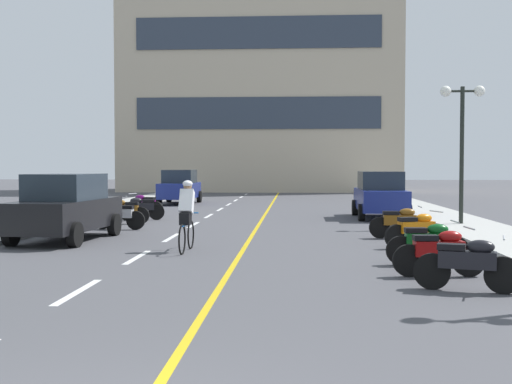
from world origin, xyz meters
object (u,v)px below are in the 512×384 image
at_px(motorcycle_4, 417,229).
at_px(motorcycle_5, 400,222).
at_px(parked_car_near, 66,207).
at_px(motorcycle_2, 440,251).
at_px(motorcycle_7, 125,210).
at_px(motorcycle_9, 144,204).
at_px(parked_car_far, 180,187).
at_px(parked_car_mid, 380,195).
at_px(motorcycle_6, 119,215).
at_px(motorcycle_1, 468,263).
at_px(motorcycle_3, 428,242).
at_px(motorcycle_8, 141,208).
at_px(street_lamp_mid, 462,121).
at_px(cyclist_rider, 187,214).

distance_m(motorcycle_4, motorcycle_5, 2.11).
height_order(parked_car_near, motorcycle_2, parked_car_near).
height_order(motorcycle_7, motorcycle_9, same).
bearing_deg(motorcycle_2, parked_car_near, 149.18).
height_order(parked_car_near, motorcycle_7, parked_car_near).
relative_size(parked_car_far, motorcycle_5, 2.47).
relative_size(parked_car_mid, motorcycle_6, 2.47).
relative_size(motorcycle_1, motorcycle_7, 0.97).
xyz_separation_m(motorcycle_3, motorcycle_8, (-8.48, 10.56, 0.00)).
relative_size(motorcycle_1, motorcycle_9, 1.00).
height_order(motorcycle_3, motorcycle_4, same).
bearing_deg(parked_car_far, motorcycle_9, -89.65).
bearing_deg(parked_car_far, motorcycle_3, -67.12).
bearing_deg(motorcycle_2, street_lamp_mid, 73.95).
relative_size(motorcycle_5, motorcycle_9, 1.03).
distance_m(motorcycle_2, motorcycle_6, 11.81).
distance_m(parked_car_near, motorcycle_8, 6.71).
xyz_separation_m(parked_car_near, motorcycle_3, (8.96, -3.88, -0.44)).
bearing_deg(motorcycle_6, motorcycle_2, -45.43).
bearing_deg(motorcycle_6, motorcycle_1, -49.38).
distance_m(parked_car_mid, motorcycle_6, 10.29).
distance_m(motorcycle_4, motorcycle_9, 13.44).
bearing_deg(motorcycle_5, parked_car_mid, 87.12).
bearing_deg(motorcycle_3, motorcycle_7, 134.02).
distance_m(motorcycle_4, motorcycle_8, 11.71).
relative_size(motorcycle_4, motorcycle_6, 0.96).
relative_size(motorcycle_2, motorcycle_9, 1.03).
distance_m(motorcycle_4, cyclist_rider, 5.69).
bearing_deg(motorcycle_5, parked_car_far, 119.37).
relative_size(parked_car_far, motorcycle_4, 2.57).
bearing_deg(motorcycle_6, motorcycle_8, 91.91).
bearing_deg(motorcycle_8, parked_car_mid, 9.56).
height_order(parked_car_far, motorcycle_6, parked_car_far).
relative_size(motorcycle_7, motorcycle_9, 1.03).
relative_size(parked_car_near, motorcycle_6, 2.54).
distance_m(street_lamp_mid, cyclist_rider, 10.81).
bearing_deg(parked_car_near, motorcycle_7, 86.96).
bearing_deg(motorcycle_1, parked_car_mid, 88.07).
xyz_separation_m(motorcycle_5, motorcycle_8, (-8.69, 5.65, 0.00)).
distance_m(street_lamp_mid, motorcycle_4, 6.94).
bearing_deg(motorcycle_5, motorcycle_2, -92.60).
xyz_separation_m(parked_car_mid, motorcycle_3, (-0.57, -12.09, -0.44)).
xyz_separation_m(street_lamp_mid, parked_car_far, (-11.70, 12.60, -2.59)).
bearing_deg(motorcycle_7, parked_car_near, -93.04).
bearing_deg(parked_car_far, parked_car_mid, -43.62).
bearing_deg(cyclist_rider, motorcycle_2, -32.06).
xyz_separation_m(motorcycle_4, motorcycle_6, (-8.65, 4.18, 0.00)).
relative_size(street_lamp_mid, parked_car_mid, 1.09).
bearing_deg(motorcycle_9, motorcycle_2, -58.03).
distance_m(street_lamp_mid, parked_car_far, 17.38).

